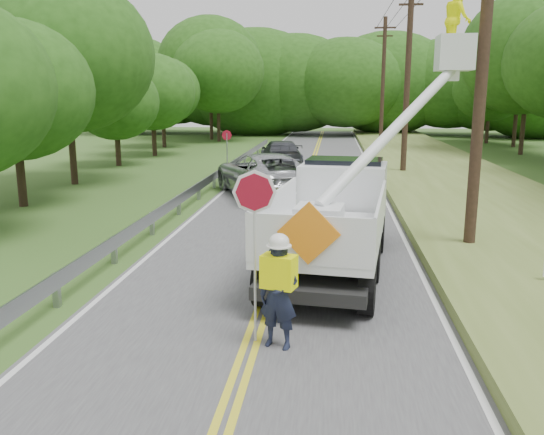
# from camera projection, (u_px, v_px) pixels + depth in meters

# --- Properties ---
(road) EXTENTS (7.20, 96.00, 0.03)m
(road) POSITION_uv_depth(u_px,v_px,m) (296.00, 211.00, 20.49)
(road) COLOR #474749
(road) RESTS_ON ground
(guardrail) EXTENTS (0.18, 48.00, 0.77)m
(guardrail) POSITION_uv_depth(u_px,v_px,m) (194.00, 191.00, 21.69)
(guardrail) COLOR gray
(guardrail) RESTS_ON ground
(utility_poles) EXTENTS (1.60, 43.30, 10.00)m
(utility_poles) POSITION_uv_depth(u_px,v_px,m) (430.00, 66.00, 21.78)
(utility_poles) COLOR black
(utility_poles) RESTS_ON ground
(tall_grass_verge) EXTENTS (7.00, 96.00, 0.30)m
(tall_grass_verge) POSITION_uv_depth(u_px,v_px,m) (497.00, 212.00, 19.71)
(tall_grass_verge) COLOR #5B6C2D
(tall_grass_verge) RESTS_ON ground
(treeline_left) EXTENTS (10.63, 56.06, 11.56)m
(treeline_left) POSITION_uv_depth(u_px,v_px,m) (161.00, 71.00, 38.05)
(treeline_left) COLOR #332319
(treeline_left) RESTS_ON ground
(treeline_horizon) EXTENTS (57.69, 15.12, 11.81)m
(treeline_horizon) POSITION_uv_depth(u_px,v_px,m) (336.00, 83.00, 60.12)
(treeline_horizon) COLOR #214A13
(treeline_horizon) RESTS_ON ground
(flagger) EXTENTS (1.16, 0.60, 2.95)m
(flagger) POSITION_uv_depth(u_px,v_px,m) (278.00, 287.00, 9.19)
(flagger) COLOR #191E33
(flagger) RESTS_ON road
(bucket_truck) EXTENTS (4.98, 7.19, 6.80)m
(bucket_truck) POSITION_uv_depth(u_px,v_px,m) (346.00, 200.00, 14.16)
(bucket_truck) COLOR black
(bucket_truck) RESTS_ON road
(suv_silver) EXTENTS (5.42, 7.13, 1.80)m
(suv_silver) POSITION_uv_depth(u_px,v_px,m) (265.00, 174.00, 23.64)
(suv_silver) COLOR #ACAFB3
(suv_silver) RESTS_ON road
(suv_darkgrey) EXTENTS (3.13, 5.76, 1.58)m
(suv_darkgrey) POSITION_uv_depth(u_px,v_px,m) (281.00, 154.00, 32.98)
(suv_darkgrey) COLOR #3C3F45
(suv_darkgrey) RESTS_ON road
(stop_sign_permanent) EXTENTS (0.48, 0.26, 2.48)m
(stop_sign_permanent) POSITION_uv_depth(u_px,v_px,m) (227.00, 147.00, 28.26)
(stop_sign_permanent) COLOR gray
(stop_sign_permanent) RESTS_ON ground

